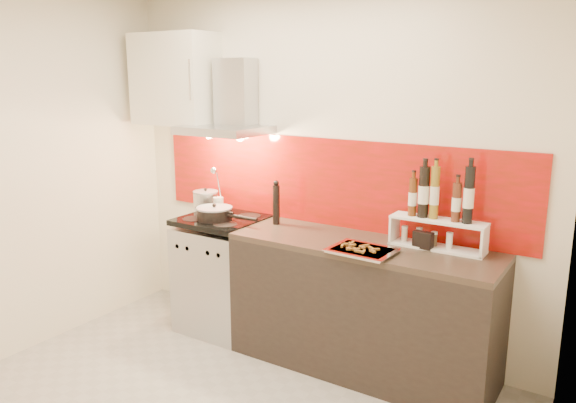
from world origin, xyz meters
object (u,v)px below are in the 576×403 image
Objects in this scene: range_stove at (223,275)px; baking_tray at (362,250)px; stock_pot at (206,200)px; saute_pan at (215,213)px; pepper_mill at (276,203)px; counter at (362,307)px.

range_stove is 1.37m from baking_tray.
range_stove is at bearing -26.72° from stock_pot.
saute_pan is 1.61× the size of pepper_mill.
pepper_mill reaches higher than range_stove.
range_stove is at bearing -179.77° from counter.
pepper_mill reaches higher than saute_pan.
counter is 4.34× the size of baking_tray.
pepper_mill is 0.80× the size of baking_tray.
pepper_mill is at bearing 21.73° from saute_pan.
counter is 0.51m from baking_tray.
pepper_mill reaches higher than counter.
stock_pot is 1.59m from baking_tray.
baking_tray is at bearing -18.59° from pepper_mill.
range_stove is at bearing -167.63° from pepper_mill.
pepper_mill is at bearing 161.41° from baking_tray.
stock_pot is at bearing 174.74° from counter.
pepper_mill is (0.44, 0.18, 0.10)m from saute_pan.
counter is 1.58m from stock_pot.
pepper_mill is (-0.76, 0.09, 0.61)m from counter.
stock_pot reaches higher than saute_pan.
saute_pan is at bearing 175.29° from baking_tray.
range_stove is 0.51× the size of counter.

